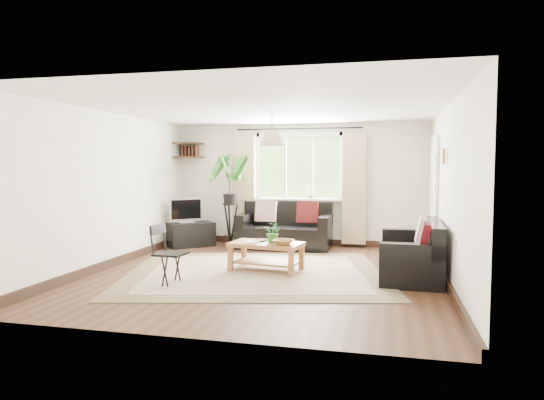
% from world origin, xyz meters
% --- Properties ---
extents(floor, '(5.50, 5.50, 0.00)m').
position_xyz_m(floor, '(0.00, 0.00, 0.00)').
color(floor, '#321B10').
rests_on(floor, ground).
extents(ceiling, '(5.50, 5.50, 0.00)m').
position_xyz_m(ceiling, '(0.00, 0.00, 2.40)').
color(ceiling, white).
rests_on(ceiling, floor).
extents(wall_back, '(5.00, 0.02, 2.40)m').
position_xyz_m(wall_back, '(0.00, 2.75, 1.20)').
color(wall_back, white).
rests_on(wall_back, floor).
extents(wall_front, '(5.00, 0.02, 2.40)m').
position_xyz_m(wall_front, '(0.00, -2.75, 1.20)').
color(wall_front, white).
rests_on(wall_front, floor).
extents(wall_left, '(0.02, 5.50, 2.40)m').
position_xyz_m(wall_left, '(-2.50, 0.00, 1.20)').
color(wall_left, white).
rests_on(wall_left, floor).
extents(wall_right, '(0.02, 5.50, 2.40)m').
position_xyz_m(wall_right, '(2.50, 0.00, 1.20)').
color(wall_right, white).
rests_on(wall_right, floor).
extents(rug, '(4.31, 3.91, 0.02)m').
position_xyz_m(rug, '(-0.15, -0.01, 0.01)').
color(rug, beige).
rests_on(rug, floor).
extents(window, '(2.50, 0.16, 2.16)m').
position_xyz_m(window, '(0.00, 2.71, 1.55)').
color(window, white).
rests_on(window, wall_back).
extents(door, '(0.06, 0.96, 2.06)m').
position_xyz_m(door, '(2.47, 1.70, 1.00)').
color(door, silver).
rests_on(door, wall_right).
extents(corner_shelf, '(0.50, 0.50, 0.34)m').
position_xyz_m(corner_shelf, '(-2.25, 2.50, 1.89)').
color(corner_shelf, black).
rests_on(corner_shelf, wall_back).
extents(pendant_lamp, '(0.36, 0.36, 0.54)m').
position_xyz_m(pendant_lamp, '(0.00, 0.40, 2.05)').
color(pendant_lamp, beige).
rests_on(pendant_lamp, ceiling).
extents(wall_sconce, '(0.12, 0.12, 0.28)m').
position_xyz_m(wall_sconce, '(2.43, 0.30, 1.74)').
color(wall_sconce, beige).
rests_on(wall_sconce, wall_right).
extents(sofa_back, '(1.76, 0.88, 0.83)m').
position_xyz_m(sofa_back, '(-0.19, 2.25, 0.41)').
color(sofa_back, black).
rests_on(sofa_back, floor).
extents(sofa_right, '(1.63, 0.84, 0.76)m').
position_xyz_m(sofa_right, '(2.04, 0.25, 0.38)').
color(sofa_right, black).
rests_on(sofa_right, floor).
extents(coffee_table, '(1.13, 0.72, 0.43)m').
position_xyz_m(coffee_table, '(-0.03, 0.17, 0.22)').
color(coffee_table, brown).
rests_on(coffee_table, floor).
extents(table_plant, '(0.33, 0.31, 0.30)m').
position_xyz_m(table_plant, '(0.07, 0.20, 0.58)').
color(table_plant, '#2F6E2C').
rests_on(table_plant, coffee_table).
extents(bowl, '(0.35, 0.35, 0.07)m').
position_xyz_m(bowl, '(0.26, 0.03, 0.47)').
color(bowl, olive).
rests_on(bowl, coffee_table).
extents(book_a, '(0.21, 0.26, 0.02)m').
position_xyz_m(book_a, '(-0.31, 0.11, 0.44)').
color(book_a, silver).
rests_on(book_a, coffee_table).
extents(book_b, '(0.21, 0.25, 0.02)m').
position_xyz_m(book_b, '(-0.23, 0.31, 0.44)').
color(book_b, '#512C20').
rests_on(book_b, coffee_table).
extents(tv_stand, '(0.96, 0.95, 0.47)m').
position_xyz_m(tv_stand, '(-2.01, 2.00, 0.23)').
color(tv_stand, black).
rests_on(tv_stand, floor).
extents(tv, '(0.64, 0.62, 0.51)m').
position_xyz_m(tv, '(-2.11, 2.00, 0.72)').
color(tv, '#A5A5AA').
rests_on(tv, tv_stand).
extents(palm_stand, '(0.83, 0.83, 1.81)m').
position_xyz_m(palm_stand, '(-1.27, 2.24, 0.90)').
color(palm_stand, black).
rests_on(palm_stand, floor).
extents(folding_chair, '(0.44, 0.44, 0.80)m').
position_xyz_m(folding_chair, '(-1.05, -0.93, 0.40)').
color(folding_chair, black).
rests_on(folding_chair, floor).
extents(sill_plant, '(0.14, 0.10, 0.27)m').
position_xyz_m(sill_plant, '(0.25, 2.63, 1.06)').
color(sill_plant, '#2D6023').
rests_on(sill_plant, window).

